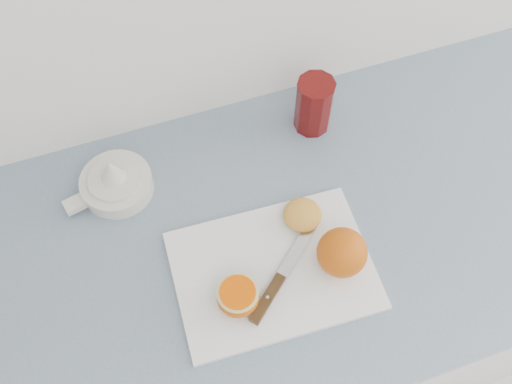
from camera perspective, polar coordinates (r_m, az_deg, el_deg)
counter at (r=1.42m, az=-1.23°, el=-12.63°), size 2.40×0.64×0.89m
cutting_board at (r=0.98m, az=1.74°, el=-7.85°), size 0.35×0.26×0.01m
whole_orange at (r=0.95m, az=8.60°, el=-6.01°), size 0.08×0.08×0.08m
half_orange at (r=0.94m, az=-1.82°, el=-10.41°), size 0.07×0.07×0.04m
squeezed_shell at (r=1.01m, az=4.66°, el=-2.25°), size 0.07×0.07×0.03m
paring_knife at (r=0.96m, az=1.72°, el=-9.70°), size 0.17×0.15×0.01m
citrus_juicer at (r=1.07m, az=-13.89°, el=0.96°), size 0.17×0.13×0.09m
red_tumbler at (r=1.11m, az=5.79°, el=8.51°), size 0.07×0.07×0.12m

